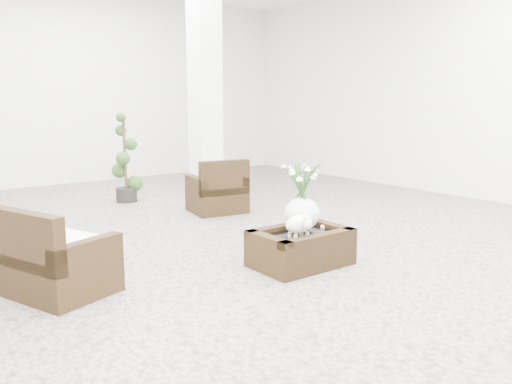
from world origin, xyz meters
TOP-DOWN VIEW (x-y plane):
  - ground at (0.00, 0.00)m, footprint 11.00×11.00m
  - column at (1.20, 2.80)m, footprint 0.40×0.40m
  - coffee_table at (0.04, -0.75)m, footprint 0.90×0.60m
  - sheep_figurine at (-0.08, -0.85)m, footprint 0.28×0.23m
  - planter_narcissus at (0.14, -0.65)m, footprint 0.44×0.44m
  - tealight at (0.34, -0.73)m, footprint 0.04×0.04m
  - armchair at (0.72, 1.76)m, footprint 0.81×0.79m
  - loveseat at (-2.10, 0.16)m, footprint 1.08×1.50m
  - topiary at (0.01, 3.20)m, footprint 0.36×0.36m
  - shopper at (1.82, 3.75)m, footprint 0.60×0.69m

SIDE VIEW (x-z plane):
  - ground at x=0.00m, z-range 0.00..0.00m
  - coffee_table at x=0.04m, z-range 0.00..0.31m
  - tealight at x=0.34m, z-range 0.31..0.34m
  - loveseat at x=-2.10m, z-range 0.00..0.73m
  - armchair at x=0.72m, z-range 0.00..0.75m
  - sheep_figurine at x=-0.08m, z-range 0.31..0.52m
  - topiary at x=0.01m, z-range 0.00..1.33m
  - planter_narcissus at x=0.14m, z-range 0.31..1.11m
  - shopper at x=1.82m, z-range 0.00..1.59m
  - column at x=1.20m, z-range 0.00..3.50m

